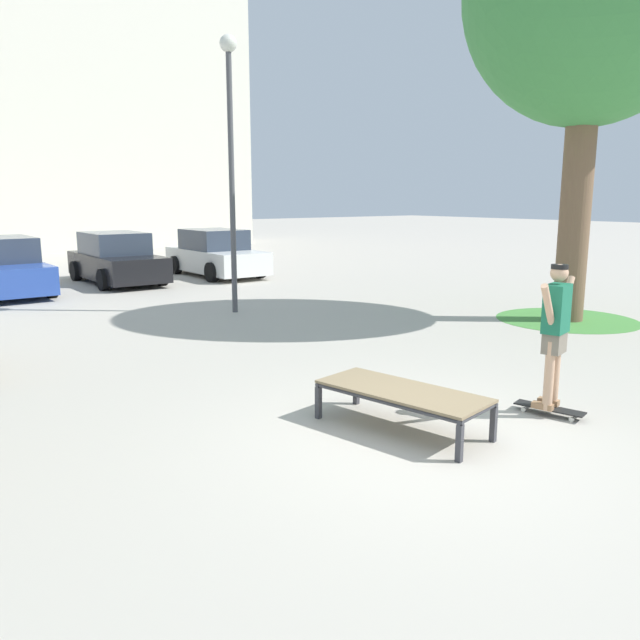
{
  "coord_description": "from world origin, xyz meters",
  "views": [
    {
      "loc": [
        -4.58,
        -4.35,
        2.53
      ],
      "look_at": [
        0.12,
        1.92,
        1.0
      ],
      "focal_mm": 35.47,
      "sensor_mm": 36.0,
      "label": 1
    }
  ],
  "objects_px": {
    "skateboard": "(549,409)",
    "car_white": "(216,255)",
    "car_blue": "(2,268)",
    "car_black": "(116,260)",
    "light_post": "(231,135)",
    "skater": "(555,326)",
    "skate_box": "(402,393)"
  },
  "relations": [
    {
      "from": "skateboard",
      "to": "skater",
      "type": "relative_size",
      "value": 0.49
    },
    {
      "from": "skateboard",
      "to": "light_post",
      "type": "relative_size",
      "value": 0.14
    },
    {
      "from": "car_white",
      "to": "light_post",
      "type": "distance_m",
      "value": 7.51
    },
    {
      "from": "skater",
      "to": "car_black",
      "type": "distance_m",
      "value": 14.66
    },
    {
      "from": "car_blue",
      "to": "car_white",
      "type": "relative_size",
      "value": 1.0
    },
    {
      "from": "skater",
      "to": "light_post",
      "type": "relative_size",
      "value": 0.29
    },
    {
      "from": "skate_box",
      "to": "skater",
      "type": "xyz_separation_m",
      "value": [
        1.72,
        -0.71,
        0.66
      ]
    },
    {
      "from": "car_white",
      "to": "light_post",
      "type": "height_order",
      "value": "light_post"
    },
    {
      "from": "skater",
      "to": "car_black",
      "type": "height_order",
      "value": "skater"
    },
    {
      "from": "car_blue",
      "to": "light_post",
      "type": "distance_m",
      "value": 7.64
    },
    {
      "from": "skateboard",
      "to": "car_white",
      "type": "xyz_separation_m",
      "value": [
        3.2,
        14.44,
        0.61
      ]
    },
    {
      "from": "skate_box",
      "to": "light_post",
      "type": "distance_m",
      "value": 8.51
    },
    {
      "from": "car_blue",
      "to": "car_white",
      "type": "height_order",
      "value": "same"
    },
    {
      "from": "car_blue",
      "to": "car_black",
      "type": "height_order",
      "value": "same"
    },
    {
      "from": "skater",
      "to": "light_post",
      "type": "height_order",
      "value": "light_post"
    },
    {
      "from": "skateboard",
      "to": "car_black",
      "type": "distance_m",
      "value": 14.67
    },
    {
      "from": "car_blue",
      "to": "car_white",
      "type": "xyz_separation_m",
      "value": [
        6.39,
        0.26,
        0.0
      ]
    },
    {
      "from": "skateboard",
      "to": "car_white",
      "type": "distance_m",
      "value": 14.8
    },
    {
      "from": "skater",
      "to": "light_post",
      "type": "distance_m",
      "value": 8.67
    },
    {
      "from": "skateboard",
      "to": "car_black",
      "type": "xyz_separation_m",
      "value": [
        0.0,
        14.65,
        0.61
      ]
    },
    {
      "from": "skate_box",
      "to": "car_black",
      "type": "distance_m",
      "value": 14.05
    },
    {
      "from": "skateboard",
      "to": "skater",
      "type": "distance_m",
      "value": 0.99
    },
    {
      "from": "car_blue",
      "to": "car_black",
      "type": "bearing_deg",
      "value": 8.44
    },
    {
      "from": "skateboard",
      "to": "light_post",
      "type": "bearing_deg",
      "value": 87.22
    },
    {
      "from": "car_black",
      "to": "car_white",
      "type": "xyz_separation_m",
      "value": [
        3.2,
        -0.21,
        0.0
      ]
    },
    {
      "from": "skate_box",
      "to": "car_black",
      "type": "bearing_deg",
      "value": 82.94
    },
    {
      "from": "skateboard",
      "to": "skate_box",
      "type": "bearing_deg",
      "value": 157.65
    },
    {
      "from": "car_white",
      "to": "skateboard",
      "type": "bearing_deg",
      "value": -102.49
    },
    {
      "from": "skate_box",
      "to": "skateboard",
      "type": "bearing_deg",
      "value": -22.35
    },
    {
      "from": "car_white",
      "to": "light_post",
      "type": "bearing_deg",
      "value": -114.2
    },
    {
      "from": "car_black",
      "to": "light_post",
      "type": "bearing_deg",
      "value": -86.47
    },
    {
      "from": "skate_box",
      "to": "car_white",
      "type": "bearing_deg",
      "value": 70.28
    }
  ]
}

